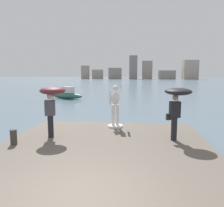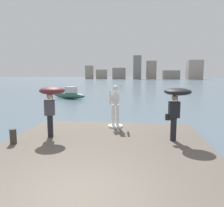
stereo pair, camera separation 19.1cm
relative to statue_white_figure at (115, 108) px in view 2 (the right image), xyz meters
name	(u,v)px [view 2 (the right image)]	position (x,y,z in m)	size (l,w,h in m)	color
ground_plane	(134,89)	(-0.13, 33.91, -1.30)	(400.00, 400.00, 0.00)	slate
pier	(95,166)	(-0.13, -4.04, -1.10)	(7.49, 10.10, 0.40)	#60564C
statue_white_figure	(115,108)	(0.00, 0.00, 0.00)	(0.69, 0.91, 2.01)	white
onlooker_left	(52,97)	(-2.30, -1.91, 0.71)	(1.19, 1.19, 2.01)	black
onlooker_right	(176,99)	(2.47, -1.80, 0.68)	(1.15, 1.15, 2.00)	black
mooring_bollard	(13,136)	(-3.35, -2.98, -0.63)	(0.23, 0.23, 0.54)	#38332D
boat_near	(69,94)	(-7.31, 15.20, -0.81)	(4.89, 2.93, 1.42)	#336B5B
distant_skyline	(149,71)	(6.29, 124.65, 3.46)	(69.28, 13.29, 13.91)	gray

